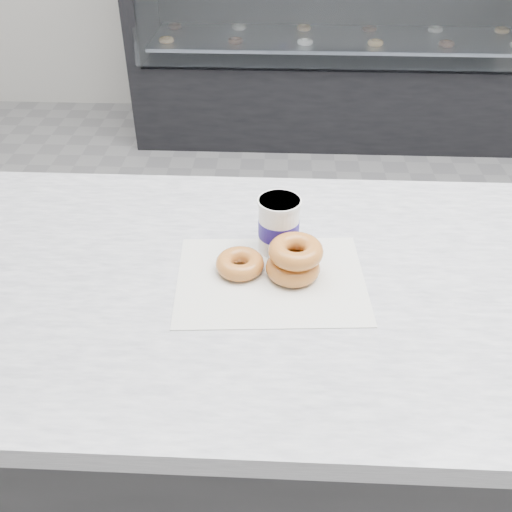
{
  "coord_description": "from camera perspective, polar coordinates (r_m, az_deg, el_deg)",
  "views": [
    {
      "loc": [
        -0.32,
        -1.42,
        1.55
      ],
      "look_at": [
        -0.36,
        -0.58,
        0.93
      ],
      "focal_mm": 40.0,
      "sensor_mm": 36.0,
      "label": 1
    }
  ],
  "objects": [
    {
      "name": "ground",
      "position": [
        2.12,
        10.8,
        -11.37
      ],
      "size": [
        5.0,
        5.0,
        0.0
      ],
      "primitive_type": "plane",
      "color": "gray",
      "rests_on": "ground"
    },
    {
      "name": "counter",
      "position": [
        1.41,
        15.64,
        -16.96
      ],
      "size": [
        3.06,
        0.76,
        0.9
      ],
      "color": "#333335",
      "rests_on": "ground"
    },
    {
      "name": "display_case",
      "position": [
        3.71,
        8.05,
        19.43
      ],
      "size": [
        2.4,
        0.74,
        1.25
      ],
      "color": "black",
      "rests_on": "ground"
    },
    {
      "name": "wax_paper",
      "position": [
        1.04,
        1.49,
        -2.35
      ],
      "size": [
        0.36,
        0.28,
        0.0
      ],
      "primitive_type": "cube",
      "rotation": [
        0.0,
        0.0,
        0.07
      ],
      "color": "silver",
      "rests_on": "counter"
    },
    {
      "name": "donut_single",
      "position": [
        1.05,
        -1.63,
        -0.76
      ],
      "size": [
        0.12,
        0.12,
        0.03
      ],
      "primitive_type": "torus",
      "rotation": [
        0.0,
        0.0,
        -0.38
      ],
      "color": "gold",
      "rests_on": "wax_paper"
    },
    {
      "name": "donut_stack",
      "position": [
        1.03,
        3.85,
        -0.33
      ],
      "size": [
        0.12,
        0.12,
        0.07
      ],
      "color": "gold",
      "rests_on": "wax_paper"
    },
    {
      "name": "coffee_cup",
      "position": [
        1.08,
        2.3,
        3.15
      ],
      "size": [
        0.08,
        0.08,
        0.11
      ],
      "rotation": [
        0.0,
        0.0,
        0.03
      ],
      "color": "white",
      "rests_on": "counter"
    }
  ]
}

